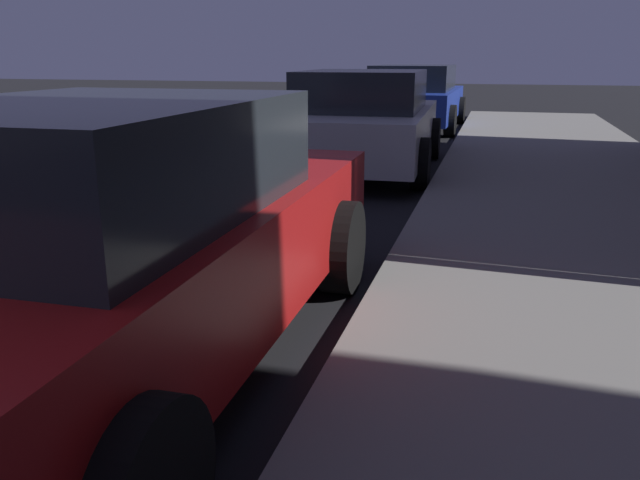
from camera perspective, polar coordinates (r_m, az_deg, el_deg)
car_red at (r=3.48m, az=-18.24°, el=-0.06°), size 2.08×4.48×1.43m
car_silver at (r=9.47m, az=3.88°, el=10.53°), size 2.25×4.33×1.43m
car_blue at (r=15.14m, az=8.40°, el=12.50°), size 2.16×4.49×1.43m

